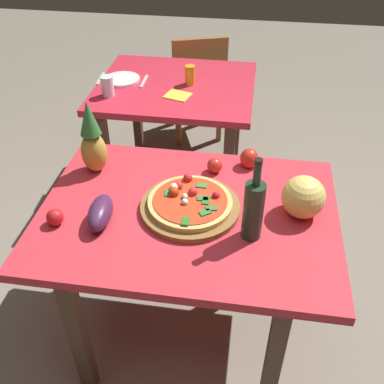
{
  "coord_description": "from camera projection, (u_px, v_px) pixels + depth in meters",
  "views": [
    {
      "loc": [
        0.22,
        -1.34,
        1.91
      ],
      "look_at": [
        0.01,
        0.06,
        0.8
      ],
      "focal_mm": 41.51,
      "sensor_mm": 36.0,
      "label": 1
    }
  ],
  "objects": [
    {
      "name": "ground_plane",
      "position": [
        189.0,
        323.0,
        2.25
      ],
      "size": [
        10.0,
        10.0,
        0.0
      ],
      "primitive_type": "plane",
      "color": "gray"
    },
    {
      "name": "display_table",
      "position": [
        188.0,
        228.0,
        1.84
      ],
      "size": [
        1.19,
        0.87,
        0.75
      ],
      "color": "#4F3527",
      "rests_on": "ground_plane"
    },
    {
      "name": "background_table",
      "position": [
        176.0,
        101.0,
        2.79
      ],
      "size": [
        0.96,
        0.84,
        0.75
      ],
      "color": "#4F3527",
      "rests_on": "ground_plane"
    },
    {
      "name": "dining_chair",
      "position": [
        197.0,
        82.0,
        3.39
      ],
      "size": [
        0.51,
        0.51,
        0.85
      ],
      "rotation": [
        0.0,
        0.0,
        3.48
      ],
      "color": "brown",
      "rests_on": "ground_plane"
    },
    {
      "name": "pizza_board",
      "position": [
        190.0,
        207.0,
        1.78
      ],
      "size": [
        0.4,
        0.4,
        0.02
      ],
      "primitive_type": "cylinder",
      "color": "brown",
      "rests_on": "display_table"
    },
    {
      "name": "pizza",
      "position": [
        189.0,
        200.0,
        1.77
      ],
      "size": [
        0.34,
        0.34,
        0.06
      ],
      "color": "#E5B360",
      "rests_on": "pizza_board"
    },
    {
      "name": "wine_bottle",
      "position": [
        253.0,
        209.0,
        1.59
      ],
      "size": [
        0.08,
        0.08,
        0.34
      ],
      "color": "#203624",
      "rests_on": "display_table"
    },
    {
      "name": "pineapple_left",
      "position": [
        92.0,
        141.0,
        1.91
      ],
      "size": [
        0.11,
        0.11,
        0.34
      ],
      "color": "gold",
      "rests_on": "display_table"
    },
    {
      "name": "melon",
      "position": [
        303.0,
        197.0,
        1.72
      ],
      "size": [
        0.17,
        0.17,
        0.17
      ],
      "primitive_type": "sphere",
      "color": "#ECCD64",
      "rests_on": "display_table"
    },
    {
      "name": "bell_pepper",
      "position": [
        249.0,
        158.0,
        2.0
      ],
      "size": [
        0.08,
        0.08,
        0.09
      ],
      "primitive_type": "ellipsoid",
      "color": "red",
      "rests_on": "display_table"
    },
    {
      "name": "eggplant",
      "position": [
        100.0,
        213.0,
        1.7
      ],
      "size": [
        0.1,
        0.21,
        0.09
      ],
      "primitive_type": "ellipsoid",
      "rotation": [
        0.0,
        0.0,
        1.64
      ],
      "color": "#462143",
      "rests_on": "display_table"
    },
    {
      "name": "tomato_by_bottle",
      "position": [
        55.0,
        217.0,
        1.7
      ],
      "size": [
        0.07,
        0.07,
        0.07
      ],
      "primitive_type": "sphere",
      "color": "red",
      "rests_on": "display_table"
    },
    {
      "name": "tomato_beside_pepper",
      "position": [
        215.0,
        165.0,
        1.97
      ],
      "size": [
        0.07,
        0.07,
        0.07
      ],
      "primitive_type": "sphere",
      "color": "red",
      "rests_on": "display_table"
    },
    {
      "name": "drinking_glass_juice",
      "position": [
        190.0,
        75.0,
        2.69
      ],
      "size": [
        0.06,
        0.06,
        0.12
      ],
      "primitive_type": "cylinder",
      "color": "orange",
      "rests_on": "background_table"
    },
    {
      "name": "drinking_glass_water",
      "position": [
        107.0,
        86.0,
        2.56
      ],
      "size": [
        0.07,
        0.07,
        0.12
      ],
      "primitive_type": "cylinder",
      "color": "silver",
      "rests_on": "background_table"
    },
    {
      "name": "dinner_plate",
      "position": [
        122.0,
        79.0,
        2.76
      ],
      "size": [
        0.22,
        0.22,
        0.02
      ],
      "primitive_type": "cylinder",
      "color": "white",
      "rests_on": "background_table"
    },
    {
      "name": "fork_utensil",
      "position": [
        101.0,
        78.0,
        2.78
      ],
      "size": [
        0.03,
        0.18,
        0.01
      ],
      "primitive_type": "cube",
      "rotation": [
        0.0,
        0.0,
        0.06
      ],
      "color": "silver",
      "rests_on": "background_table"
    },
    {
      "name": "knife_utensil",
      "position": [
        144.0,
        81.0,
        2.75
      ],
      "size": [
        0.02,
        0.18,
        0.01
      ],
      "primitive_type": "cube",
      "rotation": [
        0.0,
        0.0,
        0.02
      ],
      "color": "silver",
      "rests_on": "background_table"
    },
    {
      "name": "napkin_folded",
      "position": [
        178.0,
        95.0,
        2.59
      ],
      "size": [
        0.17,
        0.15,
        0.01
      ],
      "primitive_type": "cube",
      "rotation": [
        0.0,
        0.0,
        -0.28
      ],
      "color": "yellow",
      "rests_on": "background_table"
    }
  ]
}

